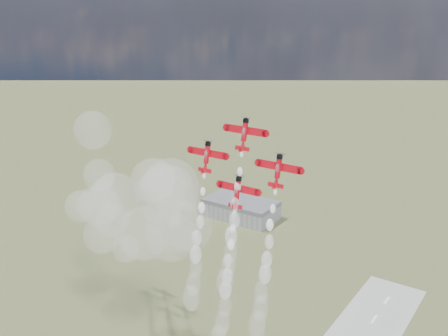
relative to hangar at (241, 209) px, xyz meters
name	(u,v)px	position (x,y,z in m)	size (l,w,h in m)	color
hangar	(241,209)	(0.00, 0.00, 0.00)	(50.00, 28.00, 13.00)	gray
plane_lead	(244,134)	(103.56, -165.37, 103.84)	(13.59, 4.80, 9.59)	#BA0914
plane_left	(207,156)	(91.20, -167.19, 95.39)	(13.59, 4.80, 9.59)	#BA0914
plane_right	(278,170)	(115.91, -167.19, 95.39)	(13.59, 4.80, 9.59)	#BA0914
plane_slot	(237,191)	(103.56, -169.00, 86.93)	(13.59, 4.80, 9.59)	#BA0914
smoke_trail_lead	(229,257)	(103.56, -173.40, 67.05)	(5.14, 11.91, 41.42)	white
smoke_trail_left	(194,274)	(91.54, -175.12, 58.49)	(5.14, 11.56, 41.62)	white
smoke_trail_right	(261,298)	(115.95, -175.12, 58.26)	(5.30, 11.44, 42.11)	white
smoke_trail_slot	(223,313)	(103.59, -176.90, 49.65)	(5.63, 11.69, 42.51)	white
drifted_smoke_cloud	(142,206)	(53.77, -157.46, 67.34)	(65.35, 38.80, 56.95)	white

